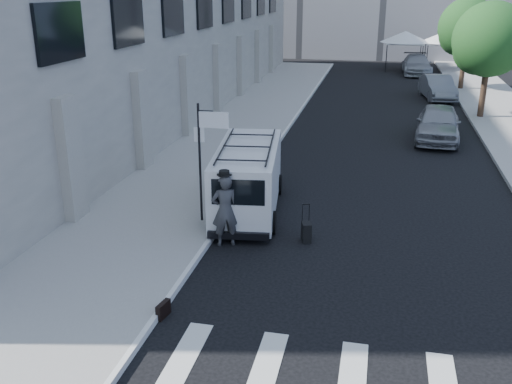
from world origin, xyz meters
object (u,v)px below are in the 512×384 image
at_px(businessman, 225,211).
at_px(parked_car_a, 438,123).
at_px(briefcase, 163,310).
at_px(suitcase, 306,232).
at_px(parked_car_c, 417,65).
at_px(parked_car_b, 438,87).
at_px(cargo_van, 248,177).

bearing_deg(businessman, parked_car_a, -141.90).
distance_m(briefcase, parked_car_a, 18.08).
distance_m(briefcase, suitcase, 5.13).
height_order(businessman, parked_car_c, businessman).
xyz_separation_m(briefcase, parked_car_b, (7.68, 27.11, 0.57)).
height_order(businessman, suitcase, businessman).
height_order(businessman, cargo_van, cargo_van).
distance_m(suitcase, cargo_van, 3.01).
bearing_deg(cargo_van, parked_car_b, 63.39).
bearing_deg(cargo_van, suitcase, -50.37).
distance_m(businessman, parked_car_c, 34.62).
distance_m(briefcase, parked_car_c, 38.41).
xyz_separation_m(cargo_van, parked_car_b, (7.31, 20.64, -0.35)).
xyz_separation_m(businessman, parked_car_a, (6.54, 12.91, -0.21)).
relative_size(briefcase, cargo_van, 0.08).
bearing_deg(cargo_van, parked_car_c, 71.12).
distance_m(businessman, suitcase, 2.36).
bearing_deg(cargo_van, parked_car_a, 50.34).
distance_m(briefcase, parked_car_b, 28.19).
xyz_separation_m(parked_car_a, parked_car_b, (0.78, 10.42, -0.07)).
bearing_deg(parked_car_a, parked_car_b, 90.93).
height_order(suitcase, parked_car_a, parked_car_a).
height_order(parked_car_b, parked_car_c, parked_car_c).
xyz_separation_m(businessman, briefcase, (-0.36, -3.79, -0.84)).
bearing_deg(parked_car_c, parked_car_a, -91.97).
bearing_deg(parked_car_b, parked_car_a, -102.29).
xyz_separation_m(suitcase, parked_car_c, (4.41, 33.30, 0.48)).
bearing_deg(businessman, cargo_van, -115.46).
bearing_deg(suitcase, parked_car_c, 64.80).
bearing_deg(suitcase, parked_car_a, 52.49).
bearing_deg(briefcase, parked_car_b, 84.61).
bearing_deg(parked_car_b, suitcase, -110.92).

